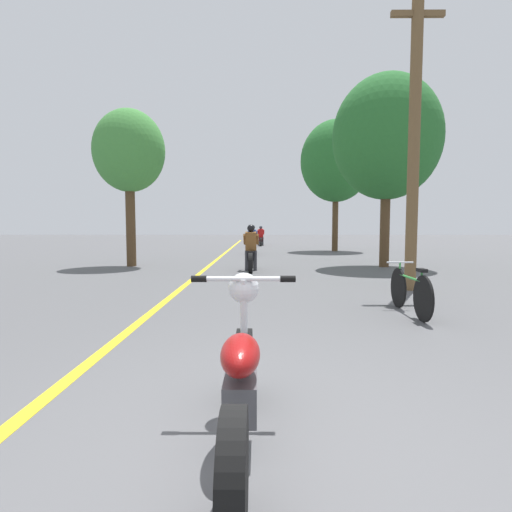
# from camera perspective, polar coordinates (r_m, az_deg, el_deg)

# --- Properties ---
(ground_plane) EXTENTS (120.00, 120.00, 0.00)m
(ground_plane) POSITION_cam_1_polar(r_m,az_deg,el_deg) (2.63, 0.11, -27.39)
(ground_plane) COLOR #515154
(lane_stripe_center) EXTENTS (0.14, 48.00, 0.01)m
(lane_stripe_center) POSITION_cam_1_polar(r_m,az_deg,el_deg) (14.53, -6.41, -1.15)
(lane_stripe_center) COLOR yellow
(lane_stripe_center) RESTS_ON ground
(utility_pole) EXTENTS (1.10, 0.24, 6.33)m
(utility_pole) POSITION_cam_1_polar(r_m,az_deg,el_deg) (9.35, 21.66, 15.57)
(utility_pole) COLOR brown
(utility_pole) RESTS_ON ground
(roadside_tree_right_near) EXTENTS (3.57, 3.22, 6.37)m
(roadside_tree_right_near) POSITION_cam_1_polar(r_m,az_deg,el_deg) (14.41, 18.20, 15.77)
(roadside_tree_right_near) COLOR #513A23
(roadside_tree_right_near) RESTS_ON ground
(roadside_tree_right_far) EXTENTS (3.84, 3.46, 7.10)m
(roadside_tree_right_far) POSITION_cam_1_polar(r_m,az_deg,el_deg) (22.63, 11.37, 13.12)
(roadside_tree_right_far) COLOR #513A23
(roadside_tree_right_far) RESTS_ON ground
(roadside_tree_left) EXTENTS (2.40, 2.16, 5.30)m
(roadside_tree_left) POSITION_cam_1_polar(r_m,az_deg,el_deg) (14.53, -17.69, 13.95)
(roadside_tree_left) COLOR #513A23
(roadside_tree_left) RESTS_ON ground
(motorcycle_foreground) EXTENTS (0.75, 1.94, 1.03)m
(motorcycle_foreground) POSITION_cam_1_polar(r_m,az_deg,el_deg) (2.61, -2.17, -17.17)
(motorcycle_foreground) COLOR black
(motorcycle_foreground) RESTS_ON ground
(motorcycle_rider_lead) EXTENTS (0.50, 2.02, 1.43)m
(motorcycle_rider_lead) POSITION_cam_1_polar(r_m,az_deg,el_deg) (12.34, -0.73, 0.41)
(motorcycle_rider_lead) COLOR black
(motorcycle_rider_lead) RESTS_ON ground
(motorcycle_rider_mid) EXTENTS (0.50, 2.15, 1.43)m
(motorcycle_rider_mid) POSITION_cam_1_polar(r_m,az_deg,el_deg) (19.57, -0.49, 1.86)
(motorcycle_rider_mid) COLOR black
(motorcycle_rider_mid) RESTS_ON ground
(motorcycle_rider_far) EXTENTS (0.50, 1.93, 1.39)m
(motorcycle_rider_far) POSITION_cam_1_polar(r_m,az_deg,el_deg) (27.90, 0.70, 2.56)
(motorcycle_rider_far) COLOR black
(motorcycle_rider_far) RESTS_ON ground
(bicycle_parked) EXTENTS (0.44, 1.70, 0.79)m
(bicycle_parked) POSITION_cam_1_polar(r_m,az_deg,el_deg) (6.70, 21.14, -4.70)
(bicycle_parked) COLOR black
(bicycle_parked) RESTS_ON ground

